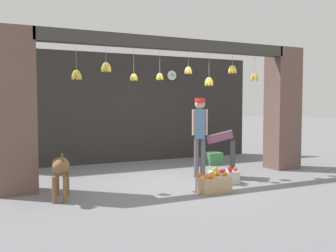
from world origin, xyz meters
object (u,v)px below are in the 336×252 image
(shopkeeper, at_px, (200,130))
(fruit_crate_apples, at_px, (224,176))
(dog, at_px, (60,168))
(fruit_crate_oranges, at_px, (213,183))
(water_bottle, at_px, (198,182))
(wall_clock, at_px, (172,75))
(produce_box_green, at_px, (213,158))
(worker_stooping, at_px, (222,145))

(shopkeeper, xyz_separation_m, fruit_crate_apples, (0.16, -0.70, -0.90))
(dog, xyz_separation_m, shopkeeper, (3.07, 0.65, 0.50))
(fruit_crate_oranges, relative_size, water_bottle, 2.24)
(water_bottle, relative_size, wall_clock, 0.88)
(dog, xyz_separation_m, produce_box_green, (4.27, 2.06, -0.38))
(fruit_crate_oranges, distance_m, fruit_crate_apples, 0.86)
(dog, bearing_deg, fruit_crate_oranges, 89.57)
(shopkeeper, xyz_separation_m, water_bottle, (-0.56, -0.92, -0.92))
(wall_clock, bearing_deg, fruit_crate_apples, -97.60)
(fruit_crate_oranges, distance_m, water_bottle, 0.40)
(fruit_crate_oranges, height_order, water_bottle, fruit_crate_oranges)
(shopkeeper, bearing_deg, fruit_crate_oranges, 93.85)
(shopkeeper, xyz_separation_m, produce_box_green, (1.21, 1.41, -0.88))
(fruit_crate_oranges, relative_size, fruit_crate_apples, 1.16)
(shopkeeper, xyz_separation_m, wall_clock, (0.62, 2.73, 1.39))
(fruit_crate_oranges, distance_m, wall_clock, 4.74)
(fruit_crate_apples, bearing_deg, shopkeeper, 103.09)
(shopkeeper, bearing_deg, worker_stooping, -171.19)
(dog, height_order, worker_stooping, worker_stooping)
(fruit_crate_oranges, bearing_deg, produce_box_green, 58.54)
(fruit_crate_oranges, distance_m, produce_box_green, 3.17)
(produce_box_green, bearing_deg, dog, -154.28)
(dog, bearing_deg, shopkeeper, 115.44)
(shopkeeper, bearing_deg, dog, 34.92)
(worker_stooping, bearing_deg, produce_box_green, 8.72)
(worker_stooping, distance_m, fruit_crate_oranges, 1.60)
(fruit_crate_oranges, bearing_deg, worker_stooping, 50.83)
(fruit_crate_oranges, xyz_separation_m, wall_clock, (1.07, 4.02, 2.27))
(shopkeeper, bearing_deg, produce_box_green, -107.56)
(produce_box_green, bearing_deg, fruit_crate_oranges, -121.46)
(worker_stooping, xyz_separation_m, fruit_crate_apples, (-0.34, -0.57, -0.56))
(fruit_crate_apples, height_order, water_bottle, fruit_crate_apples)
(shopkeeper, distance_m, fruit_crate_oranges, 1.63)
(dog, xyz_separation_m, water_bottle, (2.51, -0.27, -0.42))
(worker_stooping, relative_size, water_bottle, 4.08)
(fruit_crate_apples, xyz_separation_m, water_bottle, (-0.72, -0.22, -0.02))
(dog, distance_m, produce_box_green, 4.76)
(dog, relative_size, fruit_crate_apples, 2.05)
(wall_clock, bearing_deg, dog, -137.52)
(shopkeeper, relative_size, wall_clock, 5.93)
(worker_stooping, distance_m, wall_clock, 3.34)
(worker_stooping, relative_size, fruit_crate_oranges, 1.82)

